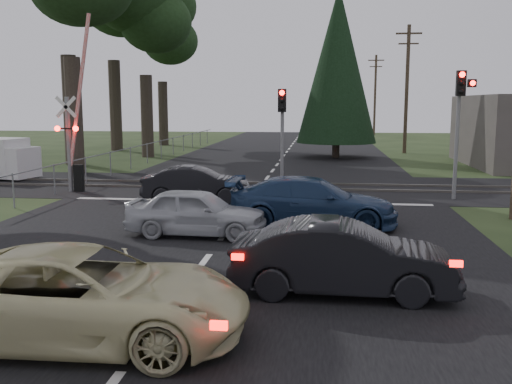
# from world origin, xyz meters

# --- Properties ---
(ground) EXTENTS (120.00, 120.00, 0.00)m
(ground) POSITION_xyz_m (0.00, 0.00, 0.00)
(ground) COLOR #243217
(ground) RESTS_ON ground
(road) EXTENTS (14.00, 100.00, 0.01)m
(road) POSITION_xyz_m (0.00, 10.00, 0.01)
(road) COLOR black
(road) RESTS_ON ground
(rail_corridor) EXTENTS (120.00, 8.00, 0.01)m
(rail_corridor) POSITION_xyz_m (0.00, 12.00, 0.01)
(rail_corridor) COLOR black
(rail_corridor) RESTS_ON ground
(stop_line) EXTENTS (13.00, 0.35, 0.00)m
(stop_line) POSITION_xyz_m (0.00, 8.20, 0.01)
(stop_line) COLOR silver
(stop_line) RESTS_ON ground
(rail_near) EXTENTS (120.00, 0.12, 0.10)m
(rail_near) POSITION_xyz_m (0.00, 11.20, 0.05)
(rail_near) COLOR #59544C
(rail_near) RESTS_ON ground
(rail_far) EXTENTS (120.00, 0.12, 0.10)m
(rail_far) POSITION_xyz_m (0.00, 12.80, 0.05)
(rail_far) COLOR #59544C
(rail_far) RESTS_ON ground
(crossing_signal) EXTENTS (1.62, 0.38, 6.96)m
(crossing_signal) POSITION_xyz_m (-7.27, 9.79, 2.06)
(crossing_signal) COLOR slate
(crossing_signal) RESTS_ON ground
(traffic_signal_right) EXTENTS (0.68, 0.48, 4.70)m
(traffic_signal_right) POSITION_xyz_m (7.55, 9.47, 3.31)
(traffic_signal_right) COLOR slate
(traffic_signal_right) RESTS_ON ground
(traffic_signal_center) EXTENTS (0.32, 0.48, 4.10)m
(traffic_signal_center) POSITION_xyz_m (1.00, 10.68, 2.81)
(traffic_signal_center) COLOR slate
(traffic_signal_center) RESTS_ON ground
(utility_pole_mid) EXTENTS (1.80, 0.26, 9.00)m
(utility_pole_mid) POSITION_xyz_m (8.50, 30.00, 4.73)
(utility_pole_mid) COLOR #4C3D2D
(utility_pole_mid) RESTS_ON ground
(utility_pole_far) EXTENTS (1.80, 0.26, 9.00)m
(utility_pole_far) POSITION_xyz_m (8.50, 55.00, 4.73)
(utility_pole_far) COLOR #4C3D2D
(utility_pole_far) RESTS_ON ground
(euc_tree_c) EXTENTS (6.00, 6.00, 13.20)m
(euc_tree_c) POSITION_xyz_m (-9.00, 25.00, 9.51)
(euc_tree_c) COLOR #473D33
(euc_tree_c) RESTS_ON ground
(euc_tree_e) EXTENTS (6.00, 6.00, 13.20)m
(euc_tree_e) POSITION_xyz_m (-11.00, 36.00, 9.51)
(euc_tree_e) COLOR #473D33
(euc_tree_e) RESTS_ON ground
(conifer_tree) EXTENTS (5.20, 5.20, 11.00)m
(conifer_tree) POSITION_xyz_m (3.50, 26.00, 5.99)
(conifer_tree) COLOR #473D33
(conifer_tree) RESTS_ON ground
(fence_left) EXTENTS (0.10, 36.00, 1.20)m
(fence_left) POSITION_xyz_m (-7.80, 22.50, 0.00)
(fence_left) COLOR slate
(fence_left) RESTS_ON ground
(cream_coupe) EXTENTS (5.11, 2.49, 1.40)m
(cream_coupe) POSITION_xyz_m (-0.93, -4.25, 0.70)
(cream_coupe) COLOR beige
(cream_coupe) RESTS_ON ground
(dark_hatchback) EXTENTS (4.17, 1.53, 1.36)m
(dark_hatchback) POSITION_xyz_m (3.01, -1.67, 0.68)
(dark_hatchback) COLOR black
(dark_hatchback) RESTS_ON ground
(silver_car) EXTENTS (3.84, 1.71, 1.28)m
(silver_car) POSITION_xyz_m (-0.72, 2.70, 0.64)
(silver_car) COLOR #A8ABB0
(silver_car) RESTS_ON ground
(blue_sedan) EXTENTS (4.94, 2.15, 1.41)m
(blue_sedan) POSITION_xyz_m (2.34, 4.28, 0.71)
(blue_sedan) COLOR navy
(blue_sedan) RESTS_ON ground
(dark_car_far) EXTENTS (3.99, 1.73, 1.28)m
(dark_car_far) POSITION_xyz_m (-1.91, 8.01, 0.64)
(dark_car_far) COLOR black
(dark_car_far) RESTS_ON ground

